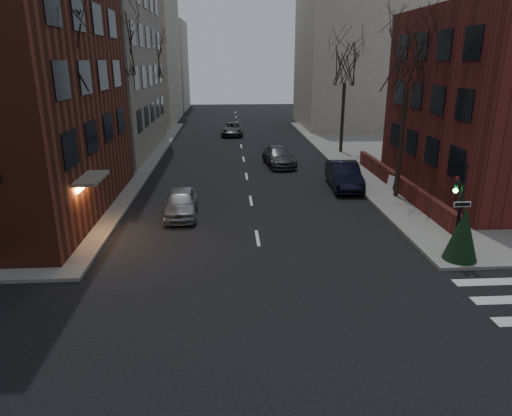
{
  "coord_description": "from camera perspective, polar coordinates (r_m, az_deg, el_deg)",
  "views": [
    {
      "loc": [
        -1.32,
        -7.92,
        8.0
      ],
      "look_at": [
        -0.17,
        10.45,
        2.0
      ],
      "focal_mm": 32.0,
      "sensor_mm": 36.0,
      "label": 1
    }
  ],
  "objects": [
    {
      "name": "tree_left_a",
      "position": [
        23.17,
        -23.62,
        17.8
      ],
      "size": [
        4.18,
        4.18,
        10.26
      ],
      "color": "#2D231C",
      "rests_on": "sidewalk_far_left"
    },
    {
      "name": "tree_left_c",
      "position": [
        48.5,
        -13.09,
        17.64
      ],
      "size": [
        3.96,
        3.96,
        9.72
      ],
      "color": "#2D231C",
      "rests_on": "sidewalk_far_left"
    },
    {
      "name": "tree_right_a",
      "position": [
        27.83,
        18.6,
        17.22
      ],
      "size": [
        3.96,
        3.96,
        9.72
      ],
      "color": "#2D231C",
      "rests_on": "sidewalk_far_right"
    },
    {
      "name": "traffic_signal",
      "position": [
        20.22,
        23.86,
        -1.08
      ],
      "size": [
        0.76,
        0.44,
        4.0
      ],
      "color": "black",
      "rests_on": "sidewalk_far_right"
    },
    {
      "name": "building_distant_la",
      "position": [
        64.4,
        -16.71,
        18.22
      ],
      "size": [
        14.0,
        16.0,
        18.0
      ],
      "primitive_type": "cube",
      "color": "#BDB1A0",
      "rests_on": "ground"
    },
    {
      "name": "evergreen_shrub",
      "position": [
        20.35,
        24.43,
        -2.92
      ],
      "size": [
        1.6,
        1.6,
        2.26
      ],
      "primitive_type": "cone",
      "rotation": [
        0.0,
        0.0,
        -0.2
      ],
      "color": "black",
      "rests_on": "sidewalk_far_right"
    },
    {
      "name": "streetlamp_near",
      "position": [
        30.93,
        -16.69,
        10.32
      ],
      "size": [
        0.36,
        0.36,
        6.28
      ],
      "color": "black",
      "rests_on": "sidewalk_far_left"
    },
    {
      "name": "car_lane_silver",
      "position": [
        24.68,
        -9.39,
        0.65
      ],
      "size": [
        1.87,
        4.31,
        1.45
      ],
      "primitive_type": "imported",
      "rotation": [
        0.0,
        0.0,
        0.04
      ],
      "color": "#98989D",
      "rests_on": "ground"
    },
    {
      "name": "tree_right_b",
      "position": [
        41.19,
        11.14,
        17.15
      ],
      "size": [
        3.74,
        3.74,
        9.18
      ],
      "color": "#2D231C",
      "rests_on": "sidewalk_far_right"
    },
    {
      "name": "parked_sedan",
      "position": [
        30.28,
        10.93,
        4.04
      ],
      "size": [
        2.08,
        5.2,
        1.68
      ],
      "primitive_type": "imported",
      "rotation": [
        0.0,
        0.0,
        -0.06
      ],
      "color": "black",
      "rests_on": "ground"
    },
    {
      "name": "tree_left_b",
      "position": [
        34.75,
        -16.95,
        18.82
      ],
      "size": [
        4.4,
        4.4,
        10.8
      ],
      "color": "#2D231C",
      "rests_on": "sidewalk_far_left"
    },
    {
      "name": "streetlamp_far",
      "position": [
        50.54,
        -11.73,
        13.41
      ],
      "size": [
        0.36,
        0.36,
        6.28
      ],
      "color": "black",
      "rests_on": "sidewalk_far_left"
    },
    {
      "name": "car_lane_far",
      "position": [
        51.28,
        -3.02,
        9.84
      ],
      "size": [
        2.39,
        5.1,
        1.41
      ],
      "primitive_type": "imported",
      "rotation": [
        0.0,
        0.0,
        -0.01
      ],
      "color": "#3A3B3F",
      "rests_on": "ground"
    },
    {
      "name": "building_distant_ra",
      "position": [
        60.18,
        12.75,
        17.63
      ],
      "size": [
        14.0,
        14.0,
        16.0
      ],
      "primitive_type": "cube",
      "color": "#BDB1A0",
      "rests_on": "ground"
    },
    {
      "name": "sandwich_board",
      "position": [
        30.23,
        16.8,
        3.09
      ],
      "size": [
        0.58,
        0.67,
        0.89
      ],
      "primitive_type": "cube",
      "rotation": [
        0.0,
        0.0,
        0.41
      ],
      "color": "white",
      "rests_on": "sidewalk_far_right"
    },
    {
      "name": "low_wall_right",
      "position": [
        29.86,
        17.39,
        2.96
      ],
      "size": [
        0.35,
        16.0,
        1.0
      ],
      "primitive_type": "cube",
      "color": "maroon",
      "rests_on": "sidewalk_far_right"
    },
    {
      "name": "building_distant_lb",
      "position": [
        80.78,
        -12.45,
        16.94
      ],
      "size": [
        10.0,
        12.0,
        14.0
      ],
      "primitive_type": "cube",
      "color": "#BDB1A0",
      "rests_on": "ground"
    },
    {
      "name": "car_lane_gray",
      "position": [
        36.28,
        2.88,
        6.47
      ],
      "size": [
        2.59,
        5.22,
        1.46
      ],
      "primitive_type": "imported",
      "rotation": [
        0.0,
        0.0,
        0.11
      ],
      "color": "#3C3C41",
      "rests_on": "ground"
    }
  ]
}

